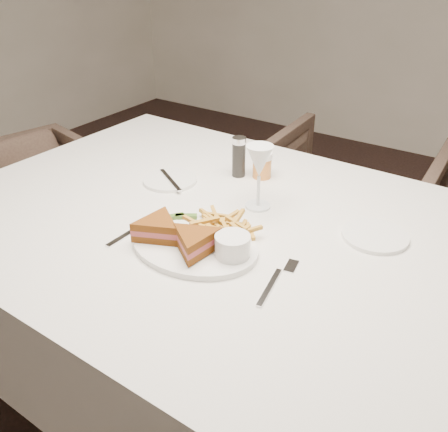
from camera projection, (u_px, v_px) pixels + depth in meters
ground at (226, 371)px, 1.82m from camera, size 5.00×5.00×0.00m
table at (234, 336)px, 1.45m from camera, size 1.62×1.10×0.75m
chair_far at (346, 207)px, 2.16m from camera, size 0.74×0.69×0.72m
chair_left at (29, 224)px, 2.05m from camera, size 0.78×0.81×0.71m
table_setting at (218, 217)px, 1.22m from camera, size 0.77×0.65×0.18m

